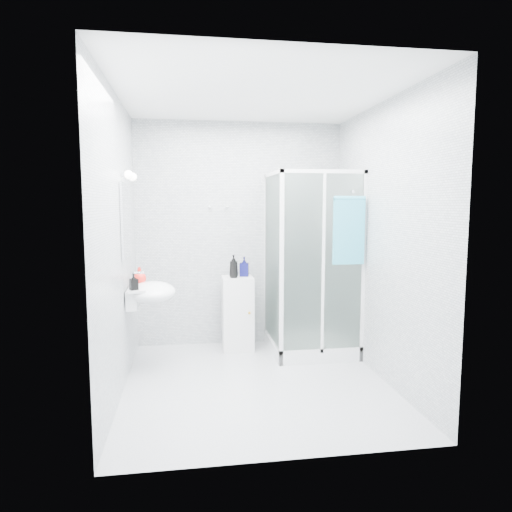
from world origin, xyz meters
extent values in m
cube|color=silver|center=(0.00, 0.00, 1.30)|extent=(2.40, 2.60, 2.60)
cube|color=#B8BABD|center=(0.00, 0.00, 0.00)|extent=(2.40, 2.60, 0.01)
cube|color=white|center=(0.00, 0.00, 2.60)|extent=(2.40, 2.60, 0.01)
cube|color=white|center=(0.75, 0.85, 0.06)|extent=(0.90, 0.90, 0.12)
cube|color=silver|center=(0.32, 0.85, 1.98)|extent=(0.04, 0.90, 0.04)
cube|color=silver|center=(0.75, 0.42, 1.98)|extent=(0.90, 0.04, 0.04)
cube|color=silver|center=(0.32, 0.42, 1.00)|extent=(0.04, 0.04, 2.00)
cube|color=white|center=(0.31, 0.85, 1.04)|extent=(0.02, 0.82, 1.84)
cube|color=white|center=(0.75, 0.41, 1.04)|extent=(0.82, 0.02, 1.84)
cube|color=silver|center=(0.75, 0.42, 1.04)|extent=(0.03, 0.04, 1.84)
cylinder|color=silver|center=(0.75, 1.24, 1.35)|extent=(0.02, 0.02, 1.00)
cylinder|color=silver|center=(0.75, 1.21, 1.82)|extent=(0.09, 0.05, 0.09)
cylinder|color=silver|center=(0.80, 1.27, 1.05)|extent=(0.12, 0.04, 0.12)
cylinder|color=silver|center=(1.03, 0.38, 1.78)|extent=(0.03, 0.05, 0.03)
cube|color=white|center=(-1.14, 0.45, 0.75)|extent=(0.10, 0.40, 0.18)
ellipsoid|color=white|center=(-0.96, 0.45, 0.80)|extent=(0.46, 0.56, 0.20)
cube|color=white|center=(-1.08, 0.45, 0.85)|extent=(0.16, 0.50, 0.02)
cylinder|color=silver|center=(-1.14, 0.45, 0.93)|extent=(0.04, 0.04, 0.16)
cylinder|color=silver|center=(-1.09, 0.45, 0.99)|extent=(0.12, 0.02, 0.02)
cube|color=white|center=(-1.19, 0.45, 1.50)|extent=(0.02, 0.60, 0.70)
cylinder|color=silver|center=(-1.17, 0.29, 1.92)|extent=(0.05, 0.04, 0.04)
sphere|color=white|center=(-1.13, 0.29, 1.92)|extent=(0.08, 0.08, 0.08)
cylinder|color=silver|center=(-1.17, 0.61, 1.92)|extent=(0.05, 0.04, 0.04)
sphere|color=white|center=(-1.13, 0.61, 1.92)|extent=(0.08, 0.08, 0.08)
cylinder|color=silver|center=(-0.35, 1.27, 1.62)|extent=(0.02, 0.04, 0.02)
sphere|color=silver|center=(-0.35, 1.25, 1.62)|extent=(0.03, 0.03, 0.03)
cylinder|color=silver|center=(-0.15, 1.27, 1.62)|extent=(0.02, 0.04, 0.02)
sphere|color=silver|center=(-0.15, 1.25, 1.62)|extent=(0.03, 0.03, 0.03)
cube|color=silver|center=(-0.06, 1.04, 0.42)|extent=(0.35, 0.35, 0.84)
cube|color=silver|center=(-0.06, 0.87, 0.42)|extent=(0.31, 0.01, 0.71)
sphere|color=#C08C1B|center=(0.05, 0.85, 0.46)|extent=(0.03, 0.03, 0.03)
cube|color=teal|center=(1.00, 0.36, 1.38)|extent=(0.32, 0.04, 0.66)
cylinder|color=teal|center=(1.00, 0.36, 1.71)|extent=(0.32, 0.05, 0.05)
imported|color=black|center=(-0.11, 0.98, 0.97)|extent=(0.13, 0.13, 0.26)
imported|color=#0B0C47|center=(0.02, 1.08, 0.95)|extent=(0.12, 0.12, 0.22)
imported|color=red|center=(-1.09, 0.60, 0.95)|extent=(0.14, 0.14, 0.17)
imported|color=black|center=(-1.11, 0.26, 0.94)|extent=(0.09, 0.09, 0.15)
camera|label=1|loc=(-0.62, -4.03, 1.65)|focal=32.00mm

